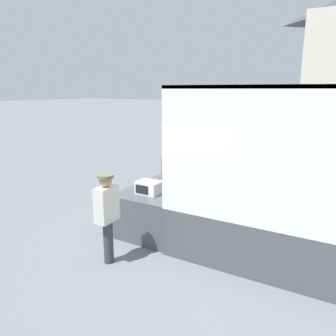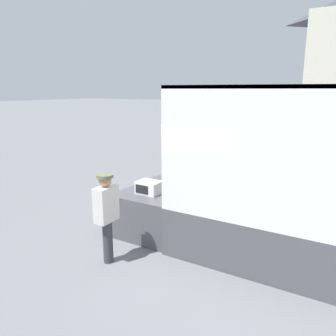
{
  "view_description": "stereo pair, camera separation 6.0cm",
  "coord_description": "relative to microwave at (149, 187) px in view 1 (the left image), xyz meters",
  "views": [
    {
      "loc": [
        3.01,
        -5.99,
        3.12
      ],
      "look_at": [
        -0.39,
        -0.2,
        1.5
      ],
      "focal_mm": 35.0,
      "sensor_mm": 36.0,
      "label": 1
    },
    {
      "loc": [
        3.06,
        -5.96,
        3.12
      ],
      "look_at": [
        -0.39,
        -0.2,
        1.5
      ],
      "focal_mm": 35.0,
      "sensor_mm": 36.0,
      "label": 2
    }
  ],
  "objects": [
    {
      "name": "tailgate_deck",
      "position": [
        0.03,
        0.44,
        -0.61
      ],
      "size": [
        1.38,
        2.04,
        0.95
      ],
      "primitive_type": "cube",
      "color": "#4C4C51",
      "rests_on": "ground"
    },
    {
      "name": "ground_plane",
      "position": [
        0.72,
        0.44,
        -1.08
      ],
      "size": [
        160.0,
        160.0,
        0.0
      ],
      "primitive_type": "plane",
      "color": "slate"
    },
    {
      "name": "portable_generator",
      "position": [
        0.17,
        0.93,
        0.1
      ],
      "size": [
        0.57,
        0.45,
        0.63
      ],
      "color": "black",
      "rests_on": "tailgate_deck"
    },
    {
      "name": "worker_person",
      "position": [
        0.01,
        -1.37,
        -0.05
      ],
      "size": [
        0.3,
        0.44,
        1.67
      ],
      "color": "#38383D",
      "rests_on": "ground"
    },
    {
      "name": "microwave",
      "position": [
        0.0,
        0.0,
        0.0
      ],
      "size": [
        0.49,
        0.4,
        0.27
      ],
      "color": "white",
      "rests_on": "tailgate_deck"
    }
  ]
}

